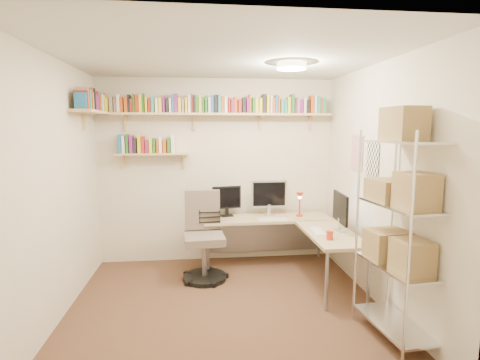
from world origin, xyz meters
name	(u,v)px	position (x,y,z in m)	size (l,w,h in m)	color
ground	(226,307)	(0.00, 0.00, 0.00)	(3.20, 3.20, 0.00)	#4F3822
room_shell	(225,158)	(0.00, 0.00, 1.55)	(3.24, 3.04, 2.52)	beige
wall_shelves	(185,113)	(-0.42, 1.30, 2.02)	(3.12, 1.09, 0.80)	tan
corner_desk	(273,221)	(0.69, 0.97, 0.65)	(1.75, 1.67, 1.14)	tan
office_chair	(204,242)	(-0.20, 0.81, 0.45)	(0.56, 0.57, 1.07)	black
wire_rack	(400,207)	(1.42, -0.74, 1.18)	(0.45, 0.82, 2.01)	silver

